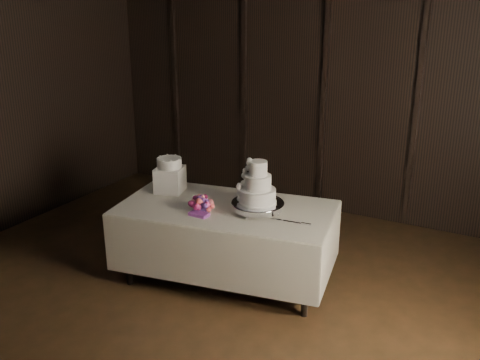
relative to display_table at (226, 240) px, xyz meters
name	(u,v)px	position (x,y,z in m)	size (l,w,h in m)	color
room	(143,172)	(0.12, -1.30, 1.08)	(6.08, 7.08, 3.08)	black
display_table	(226,240)	(0.00, 0.00, 0.00)	(2.14, 1.37, 0.76)	beige
cake_stand	(258,207)	(0.31, 0.04, 0.39)	(0.48, 0.48, 0.09)	silver
wedding_cake	(254,186)	(0.28, 0.02, 0.59)	(0.36, 0.33, 0.39)	white
bouquet	(202,204)	(-0.15, -0.18, 0.40)	(0.28, 0.38, 0.18)	#D74846
box_pedestal	(170,179)	(-0.70, 0.10, 0.47)	(0.26, 0.26, 0.25)	white
small_cake	(169,163)	(-0.70, 0.10, 0.64)	(0.24, 0.24, 0.10)	white
cake_knife	(286,221)	(0.63, -0.04, 0.35)	(0.37, 0.02, 0.01)	silver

